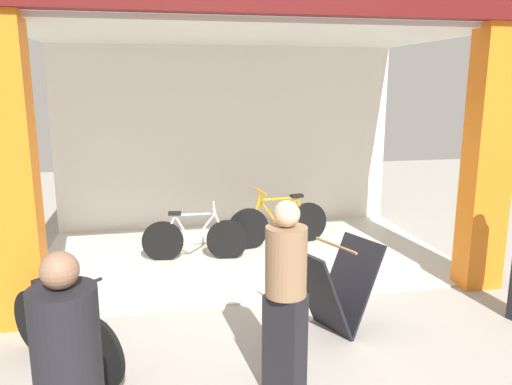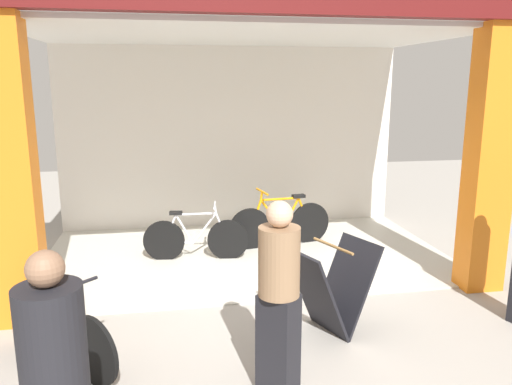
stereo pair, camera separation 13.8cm
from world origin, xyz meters
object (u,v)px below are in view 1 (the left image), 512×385
(sandwich_board_sign, at_px, (334,288))
(pedestrian_0, at_px, (286,296))
(bicycle_inside_0, at_px, (279,224))
(bicycle_parked_0, at_px, (64,333))
(bicycle_inside_1, at_px, (195,238))

(sandwich_board_sign, relative_size, pedestrian_0, 0.62)
(pedestrian_0, bearing_deg, bicycle_inside_0, 76.96)
(bicycle_inside_0, xyz_separation_m, sandwich_board_sign, (-0.10, -2.81, 0.10))
(bicycle_parked_0, distance_m, sandwich_board_sign, 2.64)
(bicycle_parked_0, relative_size, sandwich_board_sign, 1.17)
(bicycle_inside_1, bearing_deg, pedestrian_0, -81.52)
(bicycle_inside_1, distance_m, bicycle_parked_0, 2.95)
(bicycle_inside_0, relative_size, pedestrian_0, 1.02)
(sandwich_board_sign, bearing_deg, bicycle_parked_0, -175.32)
(bicycle_inside_0, distance_m, pedestrian_0, 3.86)
(bicycle_inside_0, distance_m, sandwich_board_sign, 2.81)
(sandwich_board_sign, height_order, pedestrian_0, pedestrian_0)
(sandwich_board_sign, bearing_deg, bicycle_inside_0, 87.95)
(bicycle_parked_0, bearing_deg, bicycle_inside_0, 47.90)
(bicycle_inside_0, xyz_separation_m, bicycle_inside_1, (-1.36, -0.41, -0.04))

